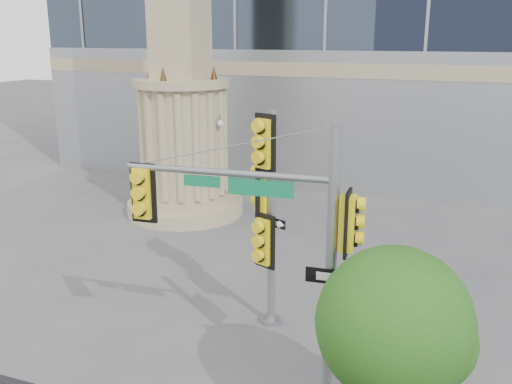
% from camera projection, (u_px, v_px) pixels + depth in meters
% --- Properties ---
extents(ground, '(120.00, 120.00, 0.00)m').
position_uv_depth(ground, '(239.00, 367.00, 11.80)').
color(ground, '#545456').
rests_on(ground, ground).
extents(monument, '(4.40, 4.40, 16.60)m').
position_uv_depth(monument, '(181.00, 67.00, 20.50)').
color(monument, tan).
rests_on(monument, ground).
extents(main_signal_pole, '(4.09, 0.68, 5.26)m').
position_uv_depth(main_signal_pole, '(276.00, 240.00, 9.71)').
color(main_signal_pole, slate).
rests_on(main_signal_pole, ground).
extents(secondary_signal_pole, '(0.87, 0.84, 5.10)m').
position_uv_depth(secondary_signal_pole, '(267.00, 203.00, 12.76)').
color(secondary_signal_pole, slate).
rests_on(secondary_signal_pole, ground).
extents(street_tree, '(2.38, 2.32, 3.71)m').
position_uv_depth(street_tree, '(397.00, 330.00, 8.40)').
color(street_tree, tan).
rests_on(street_tree, ground).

